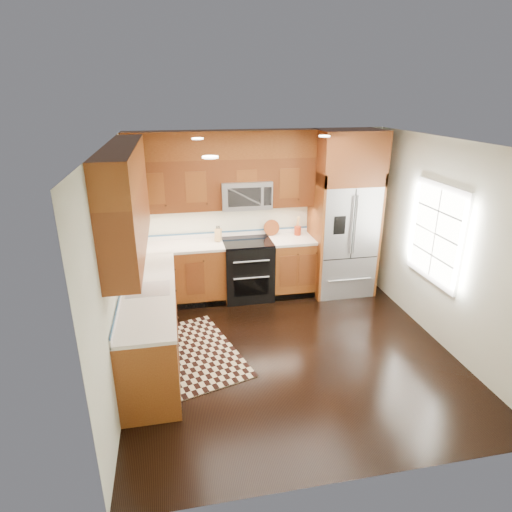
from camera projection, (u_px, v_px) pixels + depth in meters
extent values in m
plane|color=black|center=(290.00, 351.00, 5.49)|extent=(4.00, 4.00, 0.00)
cube|color=silver|center=(259.00, 213.00, 6.86)|extent=(4.00, 0.02, 2.60)
cube|color=silver|center=(116.00, 269.00, 4.67)|extent=(0.02, 4.00, 2.60)
cube|color=silver|center=(446.00, 246.00, 5.39)|extent=(0.02, 4.00, 2.60)
cube|color=white|center=(436.00, 233.00, 5.53)|extent=(0.04, 1.10, 1.30)
cube|color=white|center=(436.00, 234.00, 5.53)|extent=(0.02, 0.95, 1.15)
cube|color=#91511B|center=(180.00, 275.00, 6.65)|extent=(1.37, 0.60, 0.90)
cube|color=#91511B|center=(292.00, 266.00, 6.98)|extent=(0.72, 0.60, 0.90)
cube|color=#91511B|center=(152.00, 326.00, 5.21)|extent=(0.60, 2.40, 0.90)
cube|color=silver|center=(226.00, 244.00, 6.62)|extent=(2.85, 0.62, 0.04)
cube|color=silver|center=(148.00, 291.00, 5.04)|extent=(0.62, 2.40, 0.04)
cube|color=brown|center=(224.00, 184.00, 6.42)|extent=(2.85, 0.33, 0.75)
cube|color=brown|center=(128.00, 217.00, 4.69)|extent=(0.33, 2.40, 0.75)
cube|color=#91511B|center=(223.00, 145.00, 6.21)|extent=(2.85, 0.33, 0.40)
cube|color=#91511B|center=(122.00, 164.00, 4.49)|extent=(0.33, 2.40, 0.40)
cube|color=black|center=(248.00, 270.00, 6.81)|extent=(0.76, 0.64, 0.92)
cube|color=black|center=(247.00, 242.00, 6.64)|extent=(0.76, 0.60, 0.02)
cube|color=black|center=(251.00, 268.00, 6.47)|extent=(0.55, 0.01, 0.18)
cube|color=black|center=(251.00, 287.00, 6.58)|extent=(0.55, 0.01, 0.28)
cylinder|color=#B2B2B7|center=(251.00, 261.00, 6.40)|extent=(0.55, 0.02, 0.02)
cylinder|color=#B2B2B7|center=(252.00, 278.00, 6.50)|extent=(0.55, 0.02, 0.02)
cube|color=#B2B2B7|center=(246.00, 194.00, 6.50)|extent=(0.76, 0.40, 0.42)
cube|color=black|center=(245.00, 197.00, 6.31)|extent=(0.50, 0.01, 0.28)
cube|color=#B2B2B7|center=(342.00, 239.00, 6.90)|extent=(0.90, 0.74, 1.80)
cube|color=black|center=(353.00, 224.00, 6.43)|extent=(0.01, 0.01, 1.08)
cube|color=black|center=(340.00, 225.00, 6.39)|extent=(0.18, 0.01, 0.28)
cube|color=#91511B|center=(315.00, 235.00, 6.78)|extent=(0.04, 0.74, 2.00)
cube|color=#91511B|center=(370.00, 231.00, 6.95)|extent=(0.04, 0.74, 2.00)
cube|color=brown|center=(349.00, 157.00, 6.43)|extent=(0.98, 0.74, 0.80)
cube|color=#B2B2B7|center=(148.00, 288.00, 5.03)|extent=(0.50, 0.42, 0.02)
cylinder|color=#B2B2B7|center=(131.00, 272.00, 5.15)|extent=(0.02, 0.02, 0.28)
torus|color=#B2B2B7|center=(129.00, 264.00, 5.02)|extent=(0.18, 0.02, 0.18)
cube|color=black|center=(195.00, 352.00, 5.46)|extent=(1.39, 1.83, 0.01)
cube|color=tan|center=(218.00, 235.00, 6.64)|extent=(0.12, 0.14, 0.19)
cylinder|color=#9C2E13|center=(298.00, 231.00, 6.93)|extent=(0.13, 0.13, 0.14)
cylinder|color=brown|center=(272.00, 235.00, 6.94)|extent=(0.28, 0.28, 0.02)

